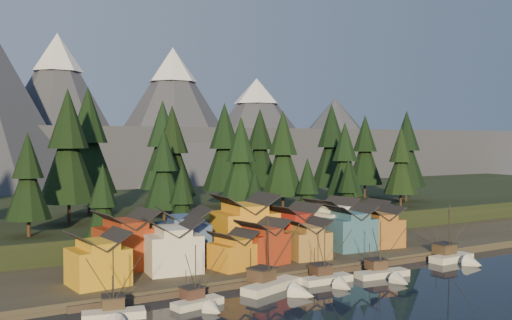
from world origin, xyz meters
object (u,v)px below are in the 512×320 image
boat_1 (201,294)px  boat_2 (278,277)px  boat_4 (386,267)px  house_front_1 (172,244)px  house_back_0 (126,238)px  house_back_1 (183,234)px  boat_6 (456,249)px  boat_0 (114,306)px  house_front_0 (98,257)px  boat_3 (330,272)px

boat_1 → boat_2: boat_2 is taller
boat_4 → house_front_1: 37.70m
boat_1 → house_back_0: (-3.68, 23.82, 4.91)m
house_back_1 → boat_6: bearing=-12.8°
boat_0 → house_back_1: (19.86, 23.24, 4.77)m
house_front_0 → house_front_1: 13.78m
boat_0 → boat_1: bearing=10.8°
boat_2 → boat_1: bearing=167.8°
boat_0 → boat_3: (37.25, 1.00, -0.01)m
boat_1 → boat_6: (56.86, 2.59, 0.60)m
boat_4 → house_back_1: (-28.30, 24.09, 4.83)m
boat_2 → boat_3: 10.21m
boat_3 → boat_1: bearing=-174.9°
boat_0 → boat_2: (27.04, 1.34, 0.29)m
house_front_0 → house_back_1: house_back_1 is taller
boat_2 → boat_3: (10.20, -0.34, -0.30)m
house_back_0 → boat_4: bearing=-37.9°
boat_1 → boat_6: boat_6 is taller
boat_1 → boat_3: 24.73m
boat_1 → boat_3: (24.68, 1.57, 0.05)m
boat_1 → house_back_1: 25.36m
boat_6 → house_back_1: size_ratio=1.21×
boat_0 → boat_1: boat_0 is taller
boat_0 → house_back_0: house_back_0 is taller
boat_1 → house_front_0: bearing=116.4°
boat_1 → house_back_1: size_ratio=0.95×
boat_0 → boat_3: bearing=14.9°
boat_6 → house_back_0: house_back_0 is taller
boat_0 → boat_4: (48.16, -0.85, -0.06)m
boat_0 → house_front_0: size_ratio=1.14×
boat_6 → boat_0: bearing=178.6°
house_back_1 → house_back_0: bearing=-169.7°
boat_1 → boat_6: 56.92m
house_back_0 → house_back_1: size_ratio=0.98×
boat_3 → house_back_0: size_ratio=1.05×
boat_0 → boat_1: (12.57, -0.57, -0.06)m
boat_4 → house_back_1: 37.47m
boat_4 → house_back_0: house_back_0 is taller
boat_1 → boat_4: boat_4 is taller
boat_6 → house_front_1: bearing=161.7°
boat_0 → house_back_0: 25.36m
boat_0 → house_front_1: 23.02m
boat_2 → house_back_1: 23.48m
house_front_0 → boat_0: bearing=-102.5°
boat_0 → boat_2: bearing=16.2°
boat_3 → house_back_0: bearing=143.4°
boat_0 → house_back_1: 30.94m
boat_2 → boat_4: (21.11, -2.19, -0.35)m
boat_6 → house_front_1: 56.40m
boat_3 → house_front_1: 27.52m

